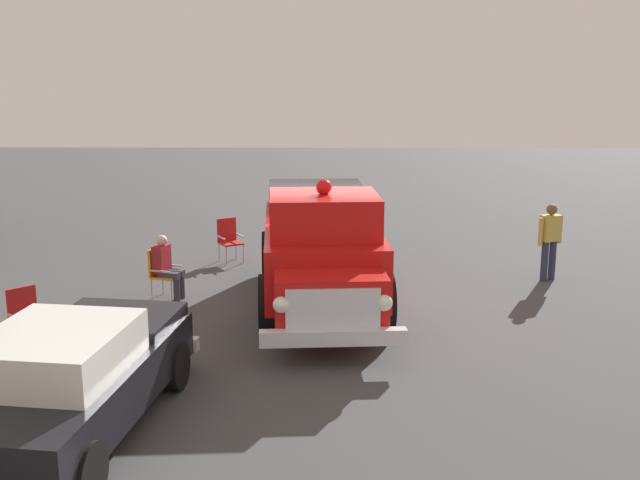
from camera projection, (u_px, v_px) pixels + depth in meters
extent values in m
plane|color=#424244|center=(322.00, 297.00, 14.97)|extent=(60.00, 60.00, 0.00)
cylinder|color=black|center=(383.00, 302.00, 12.91)|extent=(1.06, 0.40, 1.04)
cylinder|color=black|center=(268.00, 304.00, 12.80)|extent=(1.06, 0.40, 1.04)
cylinder|color=black|center=(361.00, 254.00, 16.32)|extent=(1.06, 0.40, 1.04)
cylinder|color=black|center=(269.00, 255.00, 16.20)|extent=(1.06, 0.40, 1.04)
cube|color=red|center=(320.00, 250.00, 14.44)|extent=(5.05, 2.47, 1.10)
cube|color=red|center=(331.00, 300.00, 11.69)|extent=(1.03, 1.82, 0.84)
cube|color=red|center=(324.00, 215.00, 13.12)|extent=(1.84, 2.03, 0.76)
cube|color=#232328|center=(316.00, 198.00, 15.78)|extent=(1.85, 2.08, 0.60)
cube|color=silver|center=(333.00, 309.00, 11.26)|extent=(0.23, 1.44, 0.64)
cube|color=silver|center=(333.00, 337.00, 11.25)|extent=(0.37, 2.25, 0.24)
sphere|color=white|center=(384.00, 303.00, 11.28)|extent=(0.28, 0.28, 0.26)
sphere|color=white|center=(281.00, 305.00, 11.19)|extent=(0.28, 0.28, 0.26)
sphere|color=red|center=(324.00, 187.00, 13.01)|extent=(0.30, 0.30, 0.28)
cylinder|color=black|center=(65.00, 360.00, 10.78)|extent=(0.71, 0.34, 0.68)
cylinder|color=black|center=(174.00, 366.00, 10.56)|extent=(0.71, 0.34, 0.68)
cylinder|color=black|center=(84.00, 473.00, 7.76)|extent=(0.71, 0.34, 0.68)
cube|color=black|center=(71.00, 386.00, 9.20)|extent=(4.38, 2.29, 0.64)
cube|color=black|center=(117.00, 321.00, 10.53)|extent=(1.58, 1.79, 0.20)
cube|color=white|center=(56.00, 353.00, 8.79)|extent=(2.07, 1.77, 0.56)
cube|color=silver|center=(138.00, 342.00, 11.36)|extent=(0.38, 1.91, 0.20)
cylinder|color=#B7BABF|center=(182.00, 286.00, 14.97)|extent=(0.03, 0.03, 0.44)
cylinder|color=#B7BABF|center=(172.00, 292.00, 14.56)|extent=(0.03, 0.03, 0.44)
cylinder|color=#B7BABF|center=(163.00, 284.00, 15.10)|extent=(0.03, 0.03, 0.44)
cylinder|color=#B7BABF|center=(152.00, 290.00, 14.69)|extent=(0.03, 0.03, 0.44)
cube|color=orange|center=(167.00, 276.00, 14.78)|extent=(0.60, 0.60, 0.04)
cube|color=orange|center=(155.00, 261.00, 14.78)|extent=(0.47, 0.17, 0.56)
cube|color=#B7BABF|center=(172.00, 265.00, 14.96)|extent=(0.16, 0.43, 0.03)
cube|color=#B7BABF|center=(160.00, 271.00, 14.52)|extent=(0.16, 0.43, 0.03)
cylinder|color=#B7BABF|center=(50.00, 338.00, 12.03)|extent=(0.04, 0.04, 0.44)
cylinder|color=#B7BABF|center=(23.00, 345.00, 11.73)|extent=(0.04, 0.04, 0.44)
cylinder|color=#B7BABF|center=(38.00, 331.00, 12.34)|extent=(0.04, 0.04, 0.44)
cylinder|color=#B7BABF|center=(12.00, 338.00, 12.04)|extent=(0.04, 0.04, 0.44)
cube|color=#B21E1E|center=(30.00, 324.00, 11.98)|extent=(0.68, 0.68, 0.04)
cube|color=#B21E1E|center=(22.00, 304.00, 12.09)|extent=(0.37, 0.37, 0.56)
cube|color=#B7BABF|center=(43.00, 311.00, 12.11)|extent=(0.34, 0.34, 0.03)
cube|color=#B7BABF|center=(14.00, 318.00, 11.78)|extent=(0.34, 0.34, 0.03)
cylinder|color=#B7BABF|center=(244.00, 254.00, 17.59)|extent=(0.04, 0.04, 0.44)
cylinder|color=#B7BABF|center=(226.00, 256.00, 17.38)|extent=(0.04, 0.04, 0.44)
cylinder|color=#B7BABF|center=(236.00, 250.00, 17.96)|extent=(0.04, 0.04, 0.44)
cylinder|color=#B7BABF|center=(219.00, 252.00, 17.75)|extent=(0.04, 0.04, 0.44)
cube|color=#B21E1E|center=(231.00, 243.00, 17.62)|extent=(0.66, 0.66, 0.04)
cube|color=#B21E1E|center=(227.00, 230.00, 17.76)|extent=(0.28, 0.43, 0.56)
cube|color=#B7BABF|center=(240.00, 235.00, 17.70)|extent=(0.40, 0.26, 0.03)
cube|color=#B7BABF|center=(221.00, 238.00, 17.46)|extent=(0.40, 0.26, 0.03)
cylinder|color=#383842|center=(182.00, 287.00, 14.84)|extent=(0.16, 0.16, 0.45)
cylinder|color=#383842|center=(177.00, 290.00, 14.65)|extent=(0.16, 0.16, 0.45)
cube|color=#383842|center=(174.00, 273.00, 14.82)|extent=(0.27, 0.46, 0.13)
cube|color=#383842|center=(169.00, 275.00, 14.63)|extent=(0.27, 0.46, 0.13)
cube|color=maroon|center=(162.00, 259.00, 14.72)|extent=(0.45, 0.32, 0.54)
sphere|color=beige|center=(162.00, 241.00, 14.63)|extent=(0.27, 0.27, 0.22)
cylinder|color=#2D334C|center=(544.00, 261.00, 16.03)|extent=(0.20, 0.20, 0.88)
cylinder|color=#2D334C|center=(552.00, 260.00, 16.12)|extent=(0.20, 0.20, 0.88)
cube|color=gold|center=(551.00, 228.00, 15.92)|extent=(0.42, 0.49, 0.56)
cylinder|color=gold|center=(541.00, 232.00, 15.81)|extent=(0.13, 0.13, 0.60)
cylinder|color=gold|center=(560.00, 229.00, 16.05)|extent=(0.13, 0.13, 0.60)
sphere|color=brown|center=(552.00, 210.00, 15.83)|extent=(0.31, 0.31, 0.23)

